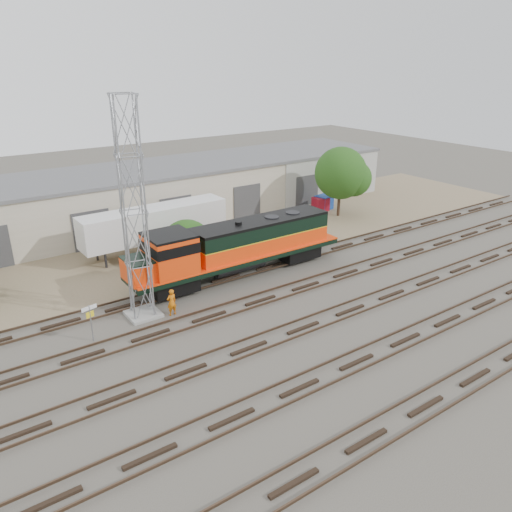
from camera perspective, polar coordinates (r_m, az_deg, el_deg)
ground at (r=32.95m, az=2.04°, el=-6.18°), size 140.00×140.00×0.00m
dirt_strip at (r=44.79m, az=-9.54°, el=1.29°), size 80.00×16.00×0.02m
tracks at (r=30.87m, az=5.41°, el=-8.16°), size 80.00×20.40×0.28m
warehouse at (r=51.05m, az=-13.64°, el=6.63°), size 58.40×10.40×5.30m
locomotive at (r=36.94m, az=-2.38°, el=1.06°), size 17.37×3.05×4.17m
signal_tower at (r=30.56m, az=-13.76°, el=4.45°), size 2.01×2.01×13.62m
sign_post at (r=30.32m, az=-18.42°, el=-6.56°), size 0.93×0.23×2.31m
worker at (r=32.38m, az=-9.62°, el=-5.23°), size 0.69×0.48×1.80m
semi_trailer at (r=42.87m, az=-11.11°, el=3.68°), size 12.65×2.85×3.87m
dumpster_blue at (r=55.16m, az=7.77°, el=6.10°), size 1.84×1.76×1.50m
dumpster_red at (r=54.65m, az=7.39°, el=5.92°), size 1.71×1.63×1.40m
tree_mid at (r=39.16m, az=-7.48°, el=1.04°), size 4.31×4.10×4.10m
tree_east at (r=52.14m, az=10.02°, el=9.16°), size 5.57×5.30×7.16m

